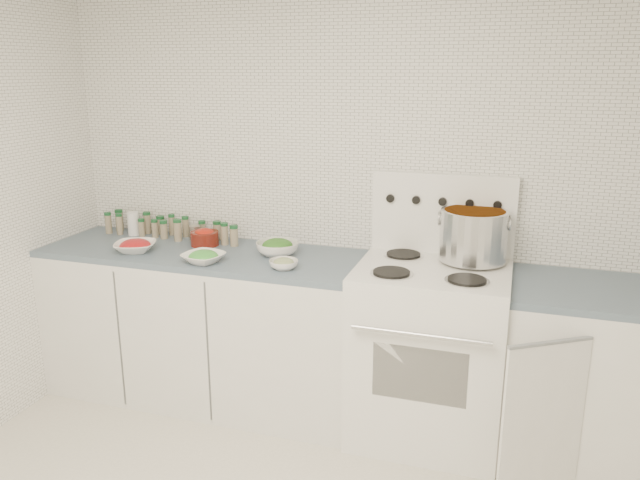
{
  "coord_description": "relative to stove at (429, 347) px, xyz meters",
  "views": [
    {
      "loc": [
        0.85,
        -1.83,
        1.9
      ],
      "look_at": [
        -0.11,
        1.14,
        1.04
      ],
      "focal_mm": 35.0,
      "sensor_mm": 36.0,
      "label": 1
    }
  ],
  "objects": [
    {
      "name": "room_walls",
      "position": [
        -0.48,
        -1.19,
        1.06
      ],
      "size": [
        3.54,
        3.04,
        2.52
      ],
      "color": "white",
      "rests_on": "ground"
    },
    {
      "name": "counter_left",
      "position": [
        -1.3,
        0.0,
        -0.05
      ],
      "size": [
        1.85,
        0.62,
        0.9
      ],
      "color": "white",
      "rests_on": "ground"
    },
    {
      "name": "stove",
      "position": [
        0.0,
        0.0,
        0.0
      ],
      "size": [
        0.76,
        0.7,
        1.36
      ],
      "color": "white",
      "rests_on": "ground"
    },
    {
      "name": "counter_right",
      "position": [
        0.82,
        -0.0,
        -0.05
      ],
      "size": [
        0.89,
        0.84,
        0.9
      ],
      "color": "white",
      "rests_on": "ground"
    },
    {
      "name": "stock_pot",
      "position": [
        0.18,
        0.14,
        0.59
      ],
      "size": [
        0.36,
        0.34,
        0.26
      ],
      "rotation": [
        0.0,
        0.0,
        -0.01
      ],
      "color": "silver",
      "rests_on": "stove"
    },
    {
      "name": "bowl_tomato",
      "position": [
        -1.65,
        -0.13,
        0.44
      ],
      "size": [
        0.29,
        0.29,
        0.08
      ],
      "color": "white",
      "rests_on": "counter_left"
    },
    {
      "name": "bowl_snowpea",
      "position": [
        -1.19,
        -0.19,
        0.43
      ],
      "size": [
        0.25,
        0.25,
        0.07
      ],
      "color": "white",
      "rests_on": "counter_left"
    },
    {
      "name": "bowl_broccoli",
      "position": [
        -0.87,
        0.06,
        0.45
      ],
      "size": [
        0.26,
        0.26,
        0.1
      ],
      "color": "white",
      "rests_on": "counter_left"
    },
    {
      "name": "bowl_zucchini",
      "position": [
        -0.74,
        -0.16,
        0.43
      ],
      "size": [
        0.17,
        0.17,
        0.06
      ],
      "color": "white",
      "rests_on": "counter_left"
    },
    {
      "name": "bowl_pepper",
      "position": [
        -1.34,
        0.11,
        0.45
      ],
      "size": [
        0.16,
        0.16,
        0.1
      ],
      "color": "#58160F",
      "rests_on": "counter_left"
    },
    {
      "name": "salt_canister",
      "position": [
        -1.87,
        0.19,
        0.48
      ],
      "size": [
        0.08,
        0.08,
        0.14
      ],
      "primitive_type": "cylinder",
      "rotation": [
        0.0,
        0.0,
        0.12
      ],
      "color": "white",
      "rests_on": "counter_left"
    },
    {
      "name": "tin_can",
      "position": [
        -1.45,
        0.19,
        0.45
      ],
      "size": [
        0.07,
        0.07,
        0.09
      ],
      "primitive_type": "cylinder",
      "rotation": [
        0.0,
        0.0,
        -0.07
      ],
      "color": "gray",
      "rests_on": "counter_left"
    },
    {
      "name": "spice_cluster",
      "position": [
        -1.65,
        0.21,
        0.47
      ],
      "size": [
        0.92,
        0.16,
        0.14
      ],
      "color": "gray",
      "rests_on": "counter_left"
    }
  ]
}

